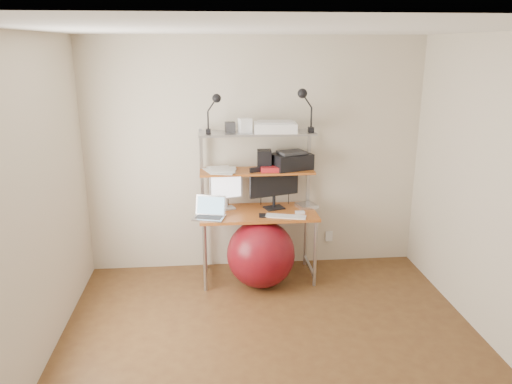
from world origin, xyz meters
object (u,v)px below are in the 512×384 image
Objects in this scene: monitor_black at (274,183)px; laptop at (210,213)px; printer at (291,161)px; exercise_ball at (261,254)px; monitor_silver at (226,189)px.

monitor_black reaches higher than laptop.
printer is 0.66× the size of exercise_ball.
laptop is (-0.68, -0.23, -0.23)m from monitor_black.
monitor_silver is at bearing 161.58° from printer.
printer is at bearing 44.14° from exercise_ball.
laptop is 1.01m from printer.
monitor_silver is 0.74× the size of monitor_black.
laptop is at bearing -178.71° from monitor_black.
monitor_black is at bearing -21.13° from monitor_silver.
exercise_ball is (0.33, -0.33, -0.60)m from monitor_silver.
laptop is at bearing 178.70° from printer.
laptop is 0.52× the size of exercise_ball.
monitor_black reaches higher than exercise_ball.
printer is (0.69, 0.01, 0.29)m from monitor_silver.
printer reaches higher than monitor_silver.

